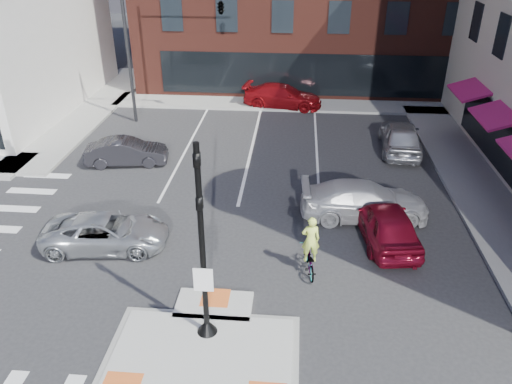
# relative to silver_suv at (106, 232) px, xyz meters

# --- Properties ---
(ground) EXTENTS (120.00, 120.00, 0.00)m
(ground) POSITION_rel_silver_suv_xyz_m (4.50, -4.58, -0.64)
(ground) COLOR #28282B
(ground) RESTS_ON ground
(refuge_island) EXTENTS (5.40, 4.65, 0.13)m
(refuge_island) POSITION_rel_silver_suv_xyz_m (4.50, -4.84, -0.59)
(refuge_island) COLOR gray
(refuge_island) RESTS_ON ground
(sidewalk_e) EXTENTS (3.00, 24.00, 0.15)m
(sidewalk_e) POSITION_rel_silver_suv_xyz_m (15.30, 5.42, -0.56)
(sidewalk_e) COLOR gray
(sidewalk_e) RESTS_ON ground
(sidewalk_n) EXTENTS (26.00, 3.00, 0.15)m
(sidewalk_n) POSITION_rel_silver_suv_xyz_m (7.50, 17.42, -0.56)
(sidewalk_n) COLOR gray
(sidewalk_n) RESTS_ON ground
(signal_pole) EXTENTS (0.60, 0.60, 5.98)m
(signal_pole) POSITION_rel_silver_suv_xyz_m (4.50, -4.19, 1.72)
(signal_pole) COLOR black
(signal_pole) RESTS_ON refuge_island
(mast_arm_signal) EXTENTS (6.10, 2.24, 8.00)m
(mast_arm_signal) POSITION_rel_silver_suv_xyz_m (1.03, 13.42, 5.57)
(mast_arm_signal) COLOR black
(mast_arm_signal) RESTS_ON ground
(silver_suv) EXTENTS (4.80, 2.59, 1.28)m
(silver_suv) POSITION_rel_silver_suv_xyz_m (0.00, 0.00, 0.00)
(silver_suv) COLOR #B8BCC0
(silver_suv) RESTS_ON ground
(red_sedan) EXTENTS (2.45, 4.77, 1.55)m
(red_sedan) POSITION_rel_silver_suv_xyz_m (10.36, 1.42, 0.14)
(red_sedan) COLOR maroon
(red_sedan) RESTS_ON ground
(white_pickup) EXTENTS (5.30, 2.40, 1.50)m
(white_pickup) POSITION_rel_silver_suv_xyz_m (9.75, 3.04, 0.11)
(white_pickup) COLOR silver
(white_pickup) RESTS_ON ground
(bg_car_dark) EXTENTS (4.18, 2.04, 1.32)m
(bg_car_dark) POSITION_rel_silver_suv_xyz_m (-1.55, 7.27, 0.02)
(bg_car_dark) COLOR #26252A
(bg_car_dark) RESTS_ON ground
(bg_car_silver) EXTENTS (2.28, 4.97, 1.65)m
(bg_car_silver) POSITION_rel_silver_suv_xyz_m (12.36, 10.12, 0.19)
(bg_car_silver) COLOR #AFB1B7
(bg_car_silver) RESTS_ON ground
(bg_car_red) EXTENTS (5.39, 2.85, 1.49)m
(bg_car_red) POSITION_rel_silver_suv_xyz_m (5.88, 16.92, 0.10)
(bg_car_red) COLOR maroon
(bg_car_red) RESTS_ON ground
(cyclist) EXTENTS (0.82, 1.78, 2.18)m
(cyclist) POSITION_rel_silver_suv_xyz_m (7.50, -0.85, 0.09)
(cyclist) COLOR #3F3F44
(cyclist) RESTS_ON ground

